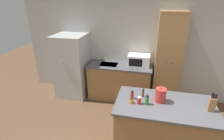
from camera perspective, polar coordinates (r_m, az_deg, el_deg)
The scene contains 13 objects.
wall_back at distance 4.56m, azimuth 15.31°, elevation 6.30°, with size 7.20×0.06×2.60m.
refrigerator at distance 4.77m, azimuth -12.95°, elevation 1.30°, with size 0.79×0.76×1.66m.
back_counter at distance 4.61m, azimuth 2.42°, elevation -3.78°, with size 1.62×0.64×0.94m.
pantry_cabinet at distance 4.35m, azimuth 17.78°, elevation 2.89°, with size 0.59×0.54×2.27m.
kitchen_island at distance 3.29m, azimuth 15.97°, elevation -17.36°, with size 1.60×0.89×0.94m.
microwave at distance 4.40m, azimuth 8.74°, elevation 3.17°, with size 0.53×0.39×0.27m.
knife_block at distance 3.05m, azimuth 29.84°, elevation -9.63°, with size 0.10×0.07×0.33m.
spice_bottle_tall_dark at distance 2.89m, azimuth 8.84°, elevation -9.83°, with size 0.06×0.06×0.13m.
spice_bottle_short_red at distance 3.00m, azimuth 6.55°, elevation -8.11°, with size 0.06×0.06×0.14m.
spice_bottle_amber_oil at distance 2.89m, azimuth 11.34°, elevation -9.62°, with size 0.06×0.06×0.16m.
spice_bottle_green_herb at distance 2.90m, azimuth 6.30°, elevation -9.98°, with size 0.06×0.06×0.09m.
spice_bottle_pale_salt at distance 3.08m, azimuth 10.13°, elevation -7.36°, with size 0.04×0.04×0.15m.
kettle at distance 2.99m, azimuth 15.56°, elevation -7.91°, with size 0.17×0.17×0.26m.
Camera 1 is at (-0.24, -2.04, 2.57)m, focal length 28.00 mm.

